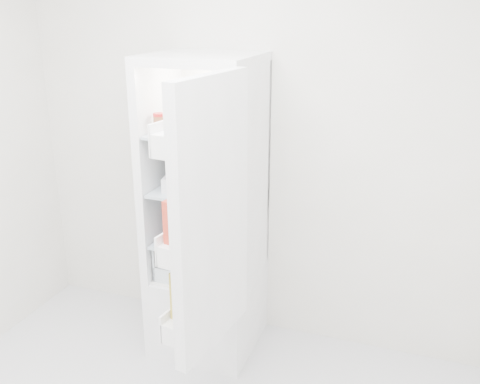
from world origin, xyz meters
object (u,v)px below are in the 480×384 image
at_px(mushroom_bowl, 183,224).
at_px(fridge_door, 206,222).
at_px(refrigerator, 210,244).
at_px(red_cabbage, 231,224).

height_order(mushroom_bowl, fridge_door, fridge_door).
height_order(refrigerator, mushroom_bowl, refrigerator).
bearing_deg(refrigerator, mushroom_bowl, -169.66).
bearing_deg(mushroom_bowl, red_cabbage, -1.15).
height_order(red_cabbage, mushroom_bowl, red_cabbage).
bearing_deg(fridge_door, mushroom_bowl, 42.94).
relative_size(refrigerator, fridge_door, 1.38).
height_order(red_cabbage, fridge_door, fridge_door).
bearing_deg(mushroom_bowl, fridge_door, -54.93).
xyz_separation_m(refrigerator, fridge_door, (0.26, -0.63, 0.43)).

